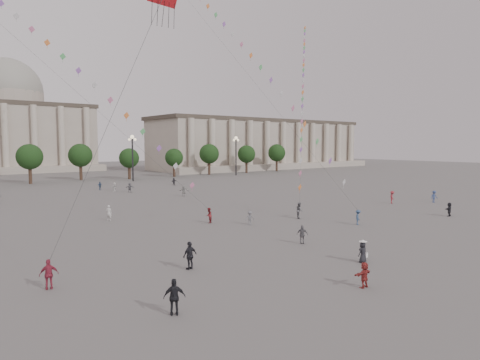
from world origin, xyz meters
TOP-DOWN VIEW (x-y plane):
  - ground at (0.00, 0.00)m, footprint 360.00×360.00m
  - hall_east at (75.00, 93.89)m, footprint 84.00×26.22m
  - hall_central at (0.00, 129.22)m, footprint 48.30×34.30m
  - tree_row at (0.00, 78.00)m, footprint 137.12×5.12m
  - lamp_post_mid_east at (15.00, 70.00)m, footprint 2.00×0.90m
  - lamp_post_far_east at (45.00, 70.00)m, footprint 2.00×0.90m
  - person_crowd_0 at (2.16, 55.88)m, footprint 0.97×0.55m
  - person_crowd_3 at (24.81, 1.57)m, footprint 1.57×0.68m
  - person_crowd_4 at (3.51, 52.11)m, footprint 1.40×1.43m
  - person_crowd_6 at (2.59, 12.03)m, footprint 1.12×0.98m
  - person_crowd_7 at (9.73, 37.98)m, footprint 1.71×1.31m
  - person_crowd_8 at (29.23, 12.02)m, footprint 1.32×1.31m
  - person_crowd_9 at (17.65, 55.52)m, footprint 1.49×0.71m
  - person_crowd_12 at (5.03, 48.87)m, footprint 1.61×1.15m
  - person_crowd_13 at (-8.43, 23.58)m, footprint 0.76×0.76m
  - person_crowd_14 at (35.04, 8.82)m, footprint 1.30×1.02m
  - tourist_0 at (-19.69, 3.58)m, footprint 1.14×0.66m
  - tourist_1 at (-15.70, -4.38)m, footprint 1.19×0.93m
  - tourist_2 at (-4.64, -7.71)m, footprint 1.45×0.48m
  - tourist_3 at (0.63, 2.45)m, footprint 0.92×1.00m
  - tourist_4 at (-10.96, 1.94)m, footprint 1.21×0.66m
  - kite_flyer_0 at (-0.31, 15.54)m, footprint 1.04×1.01m
  - kite_flyer_1 at (11.71, 4.91)m, footprint 1.15×1.16m
  - kite_flyer_2 at (9.61, 11.54)m, footprint 1.12×1.16m
  - hat_person at (-0.17, -4.34)m, footprint 0.76×0.60m
  - dragon_kite at (-12.53, 2.49)m, footprint 4.76×1.03m
  - kite_train_mid at (10.24, 32.23)m, footprint 3.50×51.26m
  - kite_train_east at (25.91, 26.83)m, footprint 31.02×28.64m

SIDE VIEW (x-z plane):
  - ground at x=0.00m, z-range 0.00..0.00m
  - person_crowd_6 at x=2.59m, z-range 0.00..1.50m
  - person_crowd_9 at x=17.65m, z-range 0.00..1.54m
  - person_crowd_0 at x=2.16m, z-range 0.00..1.56m
  - tourist_2 at x=-4.64m, z-range 0.00..1.56m
  - kite_flyer_1 at x=11.71m, z-range 0.00..1.61m
  - person_crowd_4 at x=3.51m, z-range 0.00..1.64m
  - person_crowd_3 at x=24.81m, z-range 0.00..1.64m
  - tourist_3 at x=0.63m, z-range 0.00..1.65m
  - hat_person at x=-0.17m, z-range -0.01..1.68m
  - person_crowd_12 at x=5.03m, z-range 0.00..1.68m
  - kite_flyer_0 at x=-0.31m, z-range 0.00..1.68m
  - person_crowd_14 at x=35.04m, z-range 0.00..1.76m
  - person_crowd_13 at x=-8.43m, z-range 0.00..1.78m
  - person_crowd_7 at x=9.73m, z-range 0.00..1.81m
  - tourist_0 at x=-19.69m, z-range 0.00..1.83m
  - person_crowd_8 at x=29.23m, z-range 0.00..1.83m
  - kite_flyer_2 at x=9.61m, z-range 0.00..1.88m
  - tourist_1 at x=-15.70m, z-range 0.00..1.88m
  - tourist_4 at x=-10.96m, z-range 0.00..1.95m
  - tree_row at x=0.00m, z-range 1.39..9.39m
  - lamp_post_mid_east at x=15.00m, z-range 2.03..12.68m
  - lamp_post_far_east at x=45.00m, z-range 2.03..12.68m
  - hall_east at x=75.00m, z-range -0.17..17.03m
  - hall_central at x=0.00m, z-range -3.52..31.98m
  - dragon_kite at x=-12.53m, z-range 8.23..26.27m
  - kite_train_east at x=25.91m, z-range -7.75..45.57m
  - kite_train_mid at x=10.24m, z-range -7.35..65.13m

